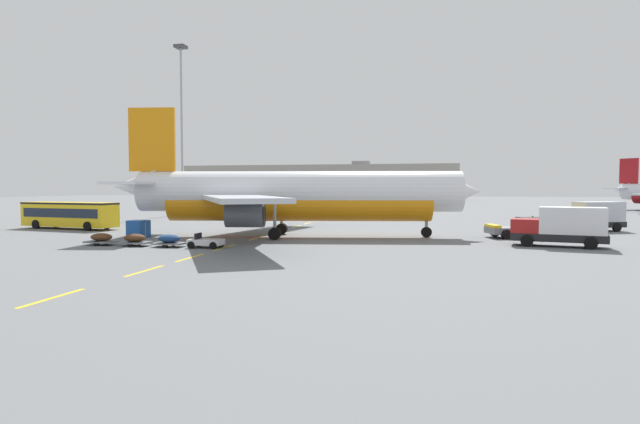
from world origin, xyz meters
TOP-DOWN VIEW (x-y plane):
  - ground at (40.00, 40.00)m, footprint 400.00×400.00m
  - apron_paint_markings at (18.00, 37.37)m, footprint 8.00×94.67m
  - airliner_foreground at (20.99, 23.19)m, footprint 34.74×34.13m
  - pushback_tug at (42.10, 26.82)m, footprint 6.50×4.24m
  - apron_shuttle_bus at (-6.14, 27.02)m, footprint 12.31×4.73m
  - fuel_service_truck at (43.80, 19.94)m, footprint 7.35×3.82m
  - ground_power_truck at (50.53, 36.05)m, footprint 7.37×5.04m
  - baggage_train at (12.09, 13.25)m, footprint 11.60×1.59m
  - ground_crew_worker at (42.97, 24.77)m, footprint 0.31×0.71m
  - uld_cargo_container at (6.92, 19.72)m, footprint 1.80×1.77m
  - apron_light_mast_near at (-7.67, 57.21)m, footprint 1.80×1.80m
  - terminal_satellite at (-5.39, 160.91)m, footprint 95.97×25.81m

SIDE VIEW (x-z plane):
  - ground at x=40.00m, z-range 0.00..0.00m
  - apron_paint_markings at x=18.00m, z-range 0.00..0.01m
  - baggage_train at x=12.09m, z-range -0.04..1.10m
  - uld_cargo_container at x=6.92m, z-range 0.00..1.60m
  - pushback_tug at x=42.10m, z-range -0.14..1.94m
  - ground_crew_worker at x=42.97m, z-range 0.13..1.91m
  - fuel_service_truck at x=43.80m, z-range 0.08..3.22m
  - ground_power_truck at x=50.53m, z-range 0.08..3.22m
  - apron_shuttle_bus at x=-6.14m, z-range 0.25..3.25m
  - airliner_foreground at x=20.99m, z-range -2.15..10.05m
  - terminal_satellite at x=-5.39m, z-range -0.79..13.18m
  - apron_light_mast_near at x=-7.67m, z-range 3.19..31.68m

